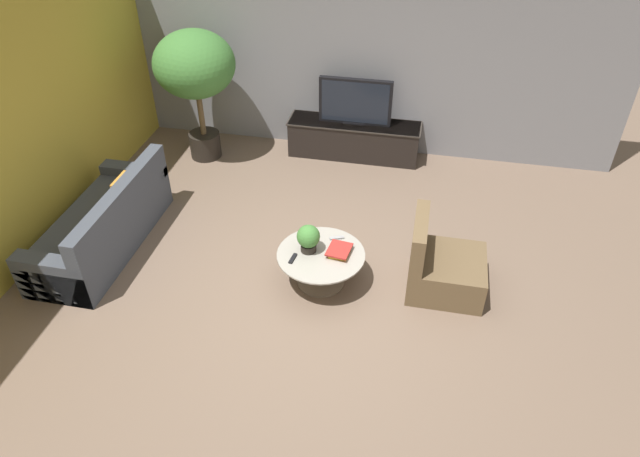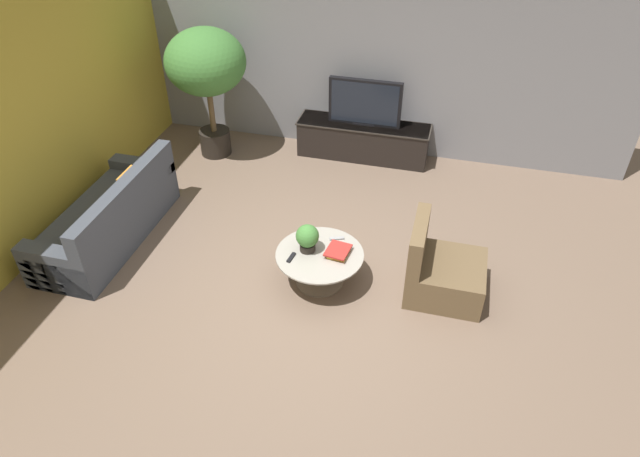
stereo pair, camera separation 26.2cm
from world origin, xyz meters
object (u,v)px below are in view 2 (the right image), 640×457
Objects in this scene: armchair_wicker at (441,272)px; potted_plant_tabletop at (307,237)px; coffee_table at (320,262)px; couch_by_wall at (110,219)px; television at (365,103)px; potted_palm_tall at (206,67)px; media_console at (363,140)px.

armchair_wicker is 2.71× the size of potted_plant_tabletop.
potted_plant_tabletop is at bearing 168.64° from coffee_table.
couch_by_wall is (-2.62, 0.12, 0.00)m from coffee_table.
potted_plant_tabletop is (-0.06, -2.80, -0.29)m from television.
armchair_wicker is (3.91, 0.07, -0.01)m from couch_by_wall.
potted_plant_tabletop is (-0.14, 0.03, 0.29)m from coffee_table.
television is at bearing 91.74° from coffee_table.
coffee_table is 3.43m from potted_palm_tall.
armchair_wicker is 4.28m from potted_palm_tall.
potted_palm_tall is at bearing 131.73° from potted_plant_tabletop.
potted_plant_tabletop is (-1.43, -0.16, 0.30)m from armchair_wicker.
armchair_wicker reaches higher than potted_plant_tabletop.
potted_plant_tabletop is at bearing -91.15° from television.
media_console is at bearing 27.44° from armchair_wicker.
couch_by_wall reaches higher than media_console.
armchair_wicker reaches higher than media_console.
television is 1.20× the size of armchair_wicker.
couch_by_wall is (-2.54, -2.70, -0.58)m from television.
coffee_table is at bearing -88.26° from television.
couch_by_wall is at bearing -133.16° from media_console.
potted_palm_tall reaches higher than couch_by_wall.
media_console is 2.97m from armchair_wicker.
potted_palm_tall reaches higher than television.
potted_plant_tabletop is at bearing -48.27° from potted_palm_tall.
couch_by_wall is at bearing 90.97° from armchair_wicker.
media_console is at bearing 11.95° from potted_palm_tall.
couch_by_wall is 2.41× the size of armchair_wicker.
television reaches higher than coffee_table.
media_console is at bearing 88.85° from potted_plant_tabletop.
coffee_table is 0.33m from potted_plant_tabletop.
potted_palm_tall reaches higher than armchair_wicker.
coffee_table is at bearing -88.26° from media_console.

